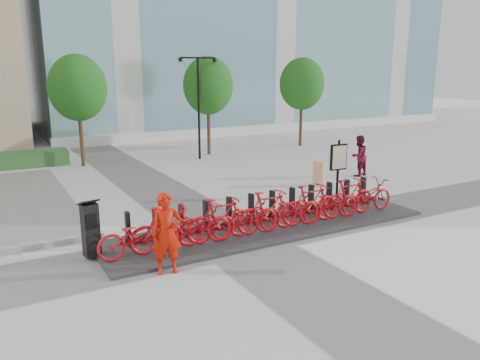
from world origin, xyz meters
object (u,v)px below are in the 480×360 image
bike_0 (139,235)px  worker_red (167,233)px  kiosk (91,229)px  pedestrian (359,156)px  construction_barrel (319,173)px  map_sign (338,160)px

bike_0 → worker_red: bearing=-162.4°
kiosk → pedestrian: pedestrian is taller
kiosk → construction_barrel: bearing=9.1°
pedestrian → kiosk: bearing=7.7°
worker_red → construction_barrel: (8.00, 4.74, -0.43)m
pedestrian → construction_barrel: pedestrian is taller
bike_0 → construction_barrel: bearing=-66.0°
map_sign → bike_0: bearing=-160.6°
construction_barrel → map_sign: 1.89m
bike_0 → pedestrian: pedestrian is taller
map_sign → worker_red: bearing=-153.1°
kiosk → worker_red: (1.29, -1.61, 0.16)m
worker_red → map_sign: size_ratio=0.90×
worker_red → kiosk: bearing=142.0°
construction_barrel → map_sign: (-0.48, -1.62, 0.86)m
bike_0 → kiosk: kiosk is taller
construction_barrel → map_sign: bearing=-106.4°
kiosk → map_sign: 8.97m
kiosk → map_sign: size_ratio=0.70×
bike_0 → worker_red: size_ratio=1.08×
bike_0 → map_sign: 8.16m
construction_barrel → map_sign: map_sign is taller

